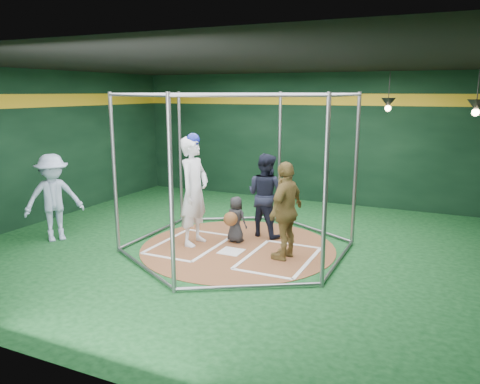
% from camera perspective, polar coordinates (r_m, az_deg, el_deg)
% --- Properties ---
extents(room_shell, '(10.10, 9.10, 3.53)m').
position_cam_1_polar(room_shell, '(8.84, -0.25, 4.03)').
color(room_shell, '#0D3A17').
rests_on(room_shell, ground).
extents(clay_disc, '(3.80, 3.80, 0.01)m').
position_cam_1_polar(clay_disc, '(9.25, -0.26, -6.76)').
color(clay_disc, brown).
rests_on(clay_disc, ground).
extents(home_plate, '(0.43, 0.43, 0.01)m').
position_cam_1_polar(home_plate, '(8.99, -1.08, -7.25)').
color(home_plate, white).
rests_on(home_plate, clay_disc).
extents(batter_box_left, '(1.17, 1.77, 0.01)m').
position_cam_1_polar(batter_box_left, '(9.46, -6.16, -6.32)').
color(batter_box_left, white).
rests_on(batter_box_left, clay_disc).
extents(batter_box_right, '(1.17, 1.77, 0.01)m').
position_cam_1_polar(batter_box_right, '(8.68, 4.78, -8.00)').
color(batter_box_right, white).
rests_on(batter_box_right, clay_disc).
extents(batting_cage, '(4.05, 4.67, 3.00)m').
position_cam_1_polar(batting_cage, '(8.88, -0.27, 2.40)').
color(batting_cage, gray).
rests_on(batting_cage, ground).
extents(pendant_lamp_near, '(0.34, 0.34, 0.90)m').
position_cam_1_polar(pendant_lamp_near, '(11.63, 17.62, 10.30)').
color(pendant_lamp_near, black).
rests_on(pendant_lamp_near, room_shell).
extents(pendant_lamp_far, '(0.34, 0.34, 0.90)m').
position_cam_1_polar(pendant_lamp_far, '(9.93, 26.85, 9.35)').
color(pendant_lamp_far, black).
rests_on(pendant_lamp_far, room_shell).
extents(batter_figure, '(0.52, 0.79, 2.21)m').
position_cam_1_polar(batter_figure, '(9.22, -5.62, 0.21)').
color(batter_figure, white).
rests_on(batter_figure, clay_disc).
extents(visitor_leopard, '(0.60, 1.10, 1.79)m').
position_cam_1_polar(visitor_leopard, '(8.45, 5.63, -2.28)').
color(visitor_leopard, '#A18645').
rests_on(visitor_leopard, clay_disc).
extents(catcher_figure, '(0.50, 0.57, 0.94)m').
position_cam_1_polar(catcher_figure, '(9.41, -0.59, -3.34)').
color(catcher_figure, black).
rests_on(catcher_figure, clay_disc).
extents(umpire, '(0.98, 0.84, 1.75)m').
position_cam_1_polar(umpire, '(9.78, 3.11, -0.37)').
color(umpire, black).
rests_on(umpire, clay_disc).
extents(bystander_blue, '(1.20, 1.33, 1.79)m').
position_cam_1_polar(bystander_blue, '(10.21, -21.78, -0.66)').
color(bystander_blue, '#A1B5D6').
rests_on(bystander_blue, ground).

